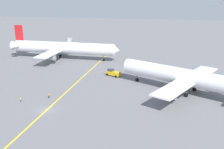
{
  "coord_description": "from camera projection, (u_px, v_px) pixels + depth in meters",
  "views": [
    {
      "loc": [
        32.21,
        -62.45,
        31.19
      ],
      "look_at": [
        14.1,
        24.52,
        4.0
      ],
      "focal_mm": 41.66,
      "sensor_mm": 36.0,
      "label": 1
    }
  ],
  "objects": [
    {
      "name": "ground_plane",
      "position": [
        46.0,
        110.0,
        73.87
      ],
      "size": [
        600.0,
        600.0,
        0.0
      ],
      "primitive_type": "plane",
      "color": "slate"
    },
    {
      "name": "taxiway_stripe",
      "position": [
        61.0,
        97.0,
        83.14
      ],
      "size": [
        1.99,
        120.0,
        0.01
      ],
      "primitive_type": "cube",
      "rotation": [
        0.0,
        0.0,
        -0.01
      ],
      "color": "yellow",
      "rests_on": "ground"
    },
    {
      "name": "pushback_tug",
      "position": [
        113.0,
        73.0,
        104.53
      ],
      "size": [
        8.88,
        5.29,
        3.04
      ],
      "color": "gold",
      "rests_on": "ground"
    },
    {
      "name": "ground_crew_wing_walker_right",
      "position": [
        21.0,
        99.0,
        78.87
      ],
      "size": [
        0.36,
        0.5,
        1.76
      ],
      "color": "#2D3351",
      "rests_on": "ground"
    },
    {
      "name": "ground_crew_marshaller_foreground",
      "position": [
        49.0,
        95.0,
        82.01
      ],
      "size": [
        0.48,
        0.36,
        1.7
      ],
      "color": "black",
      "rests_on": "ground"
    },
    {
      "name": "airliner_at_gate_left",
      "position": [
        63.0,
        48.0,
        131.33
      ],
      "size": [
        58.03,
        40.16,
        16.48
      ],
      "color": "silver",
      "rests_on": "ground"
    },
    {
      "name": "airliner_being_pushed",
      "position": [
        184.0,
        77.0,
        85.59
      ],
      "size": [
        46.37,
        37.96,
        16.94
      ],
      "color": "silver",
      "rests_on": "ground"
    },
    {
      "name": "jet_bridge",
      "position": [
        68.0,
        43.0,
        153.97
      ],
      "size": [
        9.85,
        23.13,
        5.6
      ],
      "color": "#B7B7BC",
      "rests_on": "ground"
    }
  ]
}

